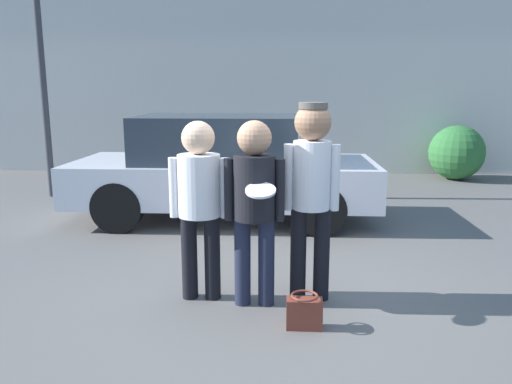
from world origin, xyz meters
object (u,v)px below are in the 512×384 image
person_middle_with_frisbee (254,197)px  handbag (304,312)px  person_right (312,182)px  shrub (457,153)px  person_left (199,194)px  parked_car_near (223,168)px  street_lamp (47,3)px

person_middle_with_frisbee → handbag: person_middle_with_frisbee is taller
person_middle_with_frisbee → person_right: (0.52, 0.15, 0.11)m
person_middle_with_frisbee → shrub: 8.03m
person_middle_with_frisbee → handbag: size_ratio=5.69×
person_left → handbag: bearing=-30.8°
person_left → person_right: bearing=2.1°
person_right → parked_car_near: bearing=111.7°
person_left → person_middle_with_frisbee: bearing=-12.4°
person_left → handbag: 1.42m
person_left → handbag: (0.96, -0.57, -0.88)m
person_left → parked_car_near: bearing=93.0°
person_right → handbag: person_right is taller
person_middle_with_frisbee → street_lamp: street_lamp is taller
person_middle_with_frisbee → street_lamp: 6.55m
person_middle_with_frisbee → person_right: 0.55m
person_middle_with_frisbee → shrub: bearing=59.3°
street_lamp → person_right: bearing=-45.2°
person_right → parked_car_near: size_ratio=0.41×
person_middle_with_frisbee → parked_car_near: (-0.68, 3.15, -0.23)m
parked_car_near → street_lamp: size_ratio=0.80×
person_left → person_middle_with_frisbee: 0.53m
person_left → parked_car_near: (-0.16, 3.03, -0.22)m
person_right → handbag: 1.17m
person_left → person_right: 1.04m
person_middle_with_frisbee → street_lamp: bearing=130.3°
street_lamp → shrub: street_lamp is taller
handbag → parked_car_near: bearing=107.3°
street_lamp → handbag: bearing=-49.3°
person_left → person_right: (1.03, 0.04, 0.12)m
person_left → street_lamp: street_lamp is taller
street_lamp → handbag: size_ratio=18.92×
person_middle_with_frisbee → person_right: bearing=16.4°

